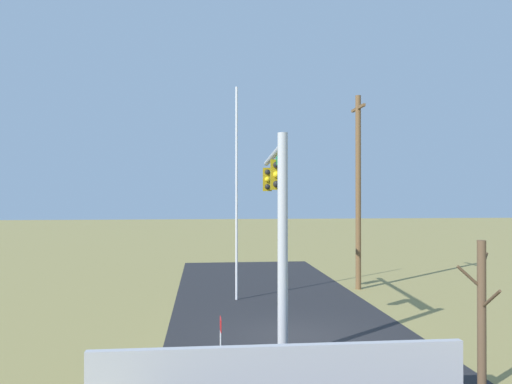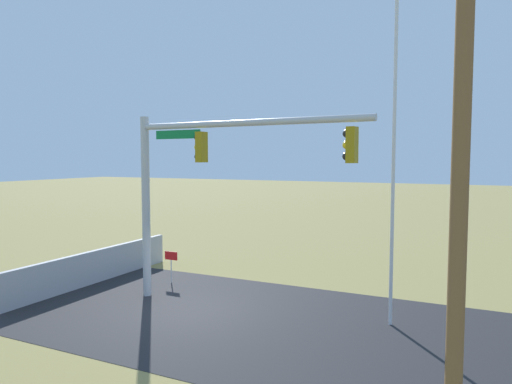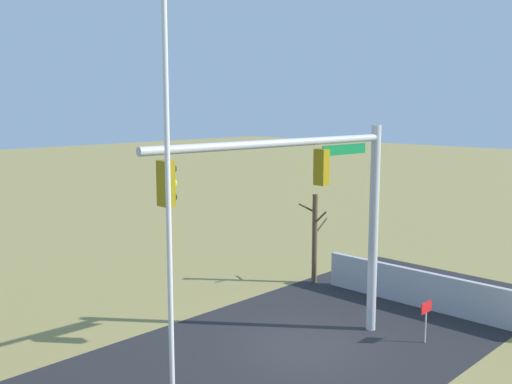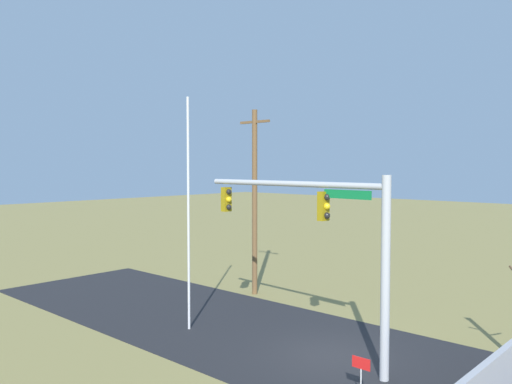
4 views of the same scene
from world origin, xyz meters
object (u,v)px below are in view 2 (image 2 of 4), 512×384
at_px(flagpole, 393,166).
at_px(open_sign, 171,260).
at_px(utility_pole, 461,157).
at_px(signal_mast, 199,170).

bearing_deg(flagpole, open_sign, -6.59).
height_order(utility_pole, open_sign, utility_pole).
bearing_deg(utility_pole, signal_mast, -33.01).
distance_m(flagpole, utility_pole, 6.23).
distance_m(utility_pole, open_sign, 12.93).
bearing_deg(flagpole, signal_mast, 8.53).
bearing_deg(signal_mast, flagpole, -171.47).
bearing_deg(open_sign, flagpole, 173.41).
relative_size(flagpole, utility_pole, 0.99).
distance_m(signal_mast, open_sign, 4.65).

